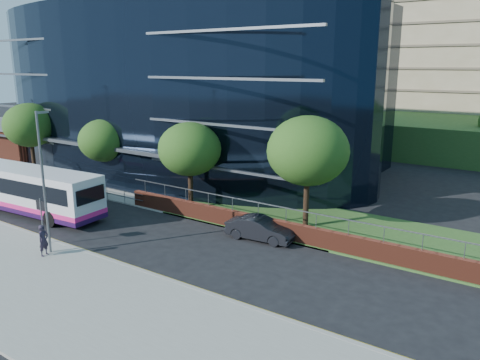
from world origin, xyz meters
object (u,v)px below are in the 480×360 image
Objects in this scene: brick_pavilion at (23,141)px; city_bus at (32,190)px; streetlight_east at (44,179)px; parked_car at (260,229)px; tree_far_d at (308,151)px; tree_far_c at (190,149)px; street_sign at (41,211)px; pedestrian at (43,240)px; tree_far_b at (104,141)px; tree_far_a at (30,125)px.

city_bus is at bearing -30.21° from brick_pavilion.
parked_car is at bearing 45.07° from streetlight_east.
tree_far_c is at bearing -173.66° from tree_far_d.
tree_far_d is (11.50, 11.59, 3.04)m from street_sign.
tree_far_d is 16.57m from pedestrian.
pedestrian is (-0.85, -11.66, -3.49)m from tree_far_c.
streetlight_east reaches higher than pedestrian.
streetlight_east is at bearing -95.11° from tree_far_c.
tree_far_b reaches higher than brick_pavilion.
tree_far_b reaches higher than city_bus.
brick_pavilion is at bearing 48.85° from pedestrian.
brick_pavilion is 1.99× the size of parked_car.
street_sign is 11.14m from tree_far_c.
parked_car is at bearing -18.09° from tree_far_c.
tree_far_a is at bearing 180.00° from tree_far_c.
parked_car is (10.15, 8.09, -1.44)m from street_sign.
tree_far_c reaches higher than city_bus.
tree_far_c is (20.00, 0.00, -0.33)m from tree_far_a.
street_sign is 1.57× the size of pedestrian.
streetlight_east is (19.00, -11.17, -0.42)m from tree_far_a.
brick_pavilion is 37.33m from parked_car.
tree_far_c is (29.00, -4.50, 2.60)m from brick_pavilion.
tree_far_a is (9.00, -4.50, 2.92)m from brick_pavilion.
tree_far_b is 8.35m from city_bus.
tree_far_b reaches higher than parked_car.
tree_far_b is 14.74m from streetlight_east.
tree_far_a is 0.87× the size of streetlight_east.
parked_car is (16.29, 4.86, -1.04)m from city_bus.
tree_far_d is 1.72× the size of parked_car.
tree_far_b is 10.02m from tree_far_c.
street_sign is at bearing -31.17° from tree_far_a.
tree_far_b is 18.24m from parked_car.
street_sign is at bearing -55.92° from tree_far_b.
tree_far_d is 5.84m from parked_car.
brick_pavilion is 1.23× the size of tree_far_a.
tree_far_a is 1.61× the size of parked_car.
street_sign is 0.23× the size of city_bus.
tree_far_c is 12.20m from pedestrian.
tree_far_b is at bearing 177.14° from tree_far_c.
tree_far_a is (-17.50, 10.59, 2.71)m from street_sign.
city_bus is at bearing -80.16° from tree_far_b.
brick_pavilion reaches higher than parked_car.
tree_far_c is 11.22m from streetlight_east.
tree_far_d reaches higher than city_bus.
tree_far_a is at bearing 47.37° from pedestrian.
brick_pavilion reaches higher than pedestrian.
tree_far_c is 8.91m from parked_car.
street_sign is at bearing -31.96° from city_bus.
parked_car is at bearing -9.65° from tree_far_b.
tree_far_d is 19.82m from city_bus.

